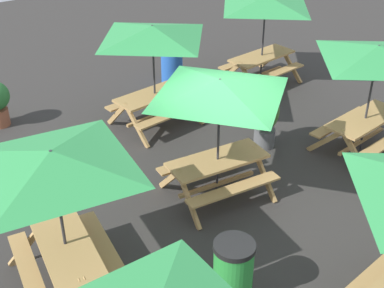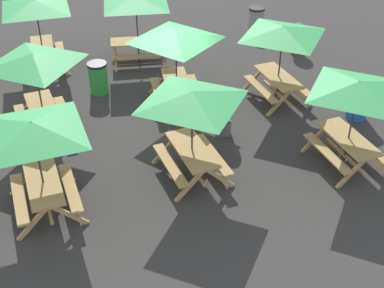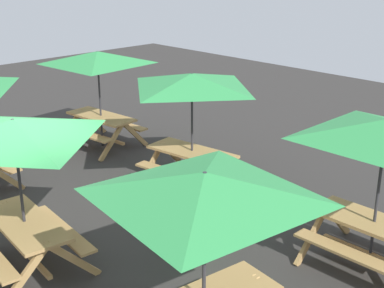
% 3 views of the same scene
% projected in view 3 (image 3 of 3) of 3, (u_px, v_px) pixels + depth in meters
% --- Properties ---
extents(ground_plane, '(29.86, 29.86, 0.00)m').
position_uv_depth(ground_plane, '(41.00, 255.00, 8.26)').
color(ground_plane, '#33302D').
rests_on(ground_plane, ground).
extents(picnic_table_1, '(2.24, 2.24, 2.34)m').
position_uv_depth(picnic_table_1, '(192.00, 90.00, 10.06)').
color(picnic_table_1, tan).
rests_on(picnic_table_1, ground).
extents(picnic_table_4, '(2.82, 2.82, 2.34)m').
position_uv_depth(picnic_table_4, '(98.00, 65.00, 12.35)').
color(picnic_table_4, tan).
rests_on(picnic_table_4, ground).
extents(picnic_table_5, '(2.20, 2.20, 2.34)m').
position_uv_depth(picnic_table_5, '(15.00, 141.00, 7.27)').
color(picnic_table_5, tan).
rests_on(picnic_table_5, ground).
extents(picnic_table_6, '(2.80, 2.80, 2.34)m').
position_uv_depth(picnic_table_6, '(205.00, 200.00, 5.51)').
color(picnic_table_6, tan).
rests_on(picnic_table_6, ground).
extents(trash_bin_green, '(0.59, 0.59, 0.98)m').
position_uv_depth(trash_bin_green, '(193.00, 221.00, 8.25)').
color(trash_bin_green, green).
rests_on(trash_bin_green, ground).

